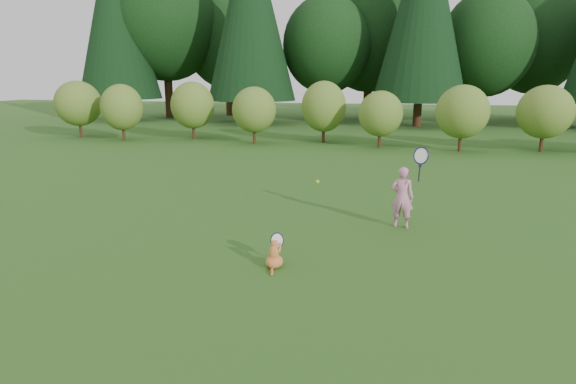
% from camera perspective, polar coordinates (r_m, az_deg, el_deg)
% --- Properties ---
extents(ground, '(100.00, 100.00, 0.00)m').
position_cam_1_polar(ground, '(8.92, -2.46, -5.46)').
color(ground, '#225217').
rests_on(ground, ground).
extents(shrub_row, '(28.00, 3.00, 2.80)m').
position_cam_1_polar(shrub_row, '(21.30, 7.26, 9.23)').
color(shrub_row, '#5C7323').
rests_on(shrub_row, ground).
extents(woodland_backdrop, '(48.00, 10.00, 15.00)m').
position_cam_1_polar(woodland_backdrop, '(31.55, 9.80, 21.55)').
color(woodland_backdrop, black).
rests_on(woodland_backdrop, ground).
extents(child, '(0.69, 0.43, 1.82)m').
position_cam_1_polar(child, '(9.63, 13.44, -0.46)').
color(child, pink).
rests_on(child, ground).
extents(cat, '(0.36, 0.64, 0.61)m').
position_cam_1_polar(cat, '(7.52, -1.62, -7.22)').
color(cat, '#B54522').
rests_on(cat, ground).
extents(tennis_ball, '(0.08, 0.08, 0.08)m').
position_cam_1_polar(tennis_ball, '(9.87, 3.52, 1.23)').
color(tennis_ball, '#ABCA17').
rests_on(tennis_ball, ground).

